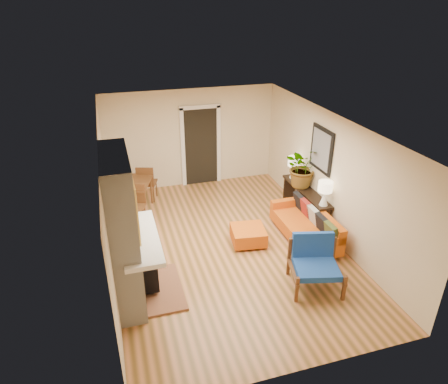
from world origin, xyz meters
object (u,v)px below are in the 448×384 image
at_px(ottoman, 248,235).
at_px(lamp_far, 294,165).
at_px(dining_table, 138,188).
at_px(houseplant, 303,167).
at_px(sofa, 308,225).
at_px(lamp_near, 325,191).
at_px(console_table, 306,196).
at_px(blue_chair, 315,260).

xyz_separation_m(ottoman, lamp_far, (1.61, 1.33, 0.86)).
distance_m(dining_table, houseplant, 3.86).
distance_m(sofa, houseplant, 1.42).
distance_m(ottoman, dining_table, 2.91).
relative_size(dining_table, lamp_near, 3.34).
distance_m(sofa, ottoman, 1.28).
xyz_separation_m(console_table, houseplant, (-0.01, 0.24, 0.63)).
bearing_deg(dining_table, sofa, -34.02).
bearing_deg(lamp_far, console_table, -90.00).
bearing_deg(houseplant, lamp_far, 88.77).
bearing_deg(houseplant, lamp_near, -89.43).
bearing_deg(ottoman, blue_chair, -66.05).
distance_m(blue_chair, lamp_far, 3.07).
xyz_separation_m(sofa, blue_chair, (-0.58, -1.35, 0.16)).
bearing_deg(sofa, ottoman, 171.21).
relative_size(sofa, console_table, 1.01).
height_order(console_table, houseplant, houseplant).
bearing_deg(blue_chair, console_table, 66.97).
distance_m(sofa, console_table, 0.93).
xyz_separation_m(dining_table, lamp_near, (3.65, -2.17, 0.44)).
relative_size(lamp_near, houseplant, 0.57).
xyz_separation_m(sofa, lamp_near, (0.35, 0.06, 0.74)).
height_order(dining_table, houseplant, houseplant).
xyz_separation_m(blue_chair, dining_table, (-2.72, 3.58, 0.14)).
xyz_separation_m(dining_table, lamp_far, (3.65, -0.70, 0.44)).
bearing_deg(ottoman, houseplant, 28.43).
relative_size(blue_chair, lamp_far, 1.93).
bearing_deg(console_table, blue_chair, -113.03).
bearing_deg(dining_table, blue_chair, -52.69).
bearing_deg(ottoman, console_table, 21.35).
height_order(ottoman, blue_chair, blue_chair).
xyz_separation_m(blue_chair, houseplant, (0.91, 2.41, 0.72)).
bearing_deg(houseplant, sofa, -107.65).
bearing_deg(ottoman, sofa, -8.79).
bearing_deg(console_table, dining_table, 158.95).
height_order(dining_table, lamp_near, lamp_near).
relative_size(ottoman, dining_table, 0.42).
xyz_separation_m(sofa, dining_table, (-3.30, 2.23, 0.30)).
distance_m(console_table, lamp_far, 0.85).
distance_m(dining_table, lamp_near, 4.27).
distance_m(lamp_near, lamp_far, 1.47).
xyz_separation_m(sofa, houseplant, (0.34, 1.06, 0.88)).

